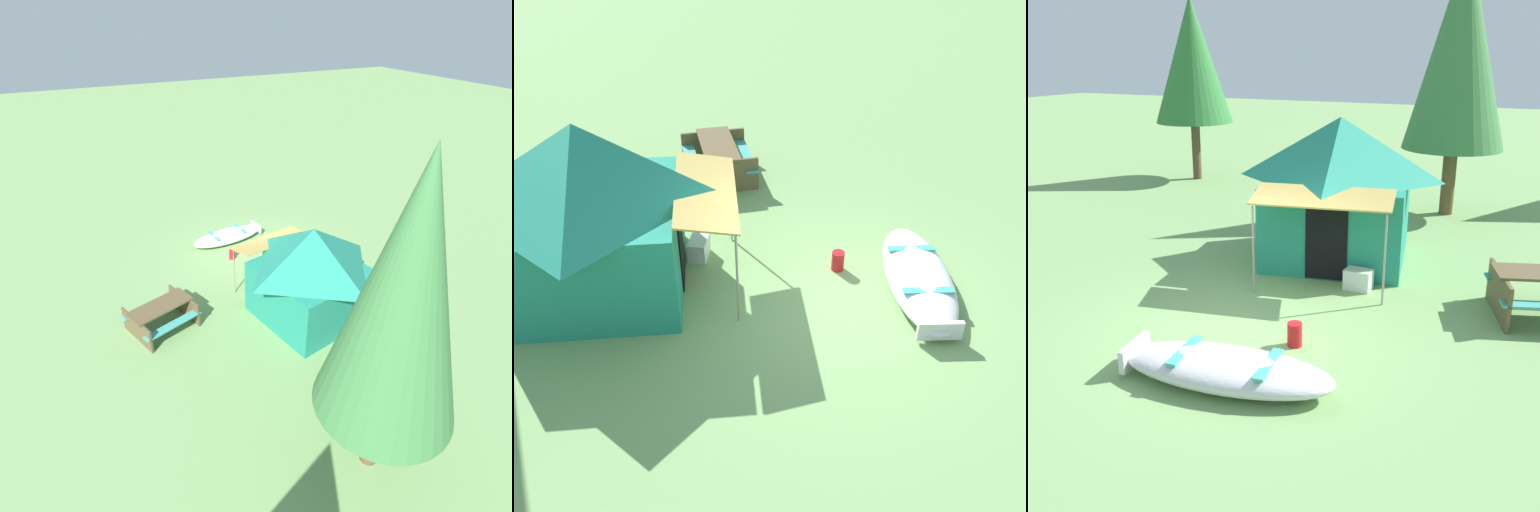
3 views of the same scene
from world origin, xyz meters
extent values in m
plane|color=#78A260|center=(0.00, 0.00, 0.00)|extent=(80.00, 80.00, 0.00)
ellipsoid|color=silver|center=(0.49, -1.46, 0.20)|extent=(2.93, 1.36, 0.41)
ellipsoid|color=#4A494B|center=(0.49, -1.46, 0.24)|extent=(2.69, 1.21, 0.15)
cube|color=#3FB19A|center=(1.05, -1.39, 0.37)|extent=(0.23, 0.80, 0.04)
cube|color=#3FB19A|center=(-0.08, -1.53, 0.37)|extent=(0.23, 0.80, 0.04)
cube|color=silver|center=(-0.81, -1.61, 0.22)|extent=(0.16, 0.67, 0.31)
cube|color=#228870|center=(0.11, 3.67, 0.81)|extent=(3.07, 3.07, 1.62)
pyramid|color=#228870|center=(0.11, 3.67, 2.21)|extent=(3.32, 3.32, 1.18)
cube|color=black|center=(0.35, 2.37, 0.68)|extent=(0.75, 0.17, 1.30)
cube|color=tan|center=(0.44, 1.93, 1.67)|extent=(2.50, 1.35, 0.19)
cylinder|color=gray|center=(1.60, 1.75, 0.77)|extent=(0.04, 0.04, 1.54)
cylinder|color=gray|center=(-0.58, 1.34, 0.77)|extent=(0.04, 0.04, 1.54)
cube|color=brown|center=(4.09, 2.37, 0.74)|extent=(1.87, 1.22, 0.04)
cube|color=teal|center=(3.91, 2.92, 0.44)|extent=(1.73, 0.78, 0.04)
cube|color=teal|center=(4.27, 1.82, 0.44)|extent=(1.73, 0.78, 0.04)
cube|color=brown|center=(4.82, 2.60, 0.36)|extent=(0.49, 1.36, 0.72)
cube|color=brown|center=(3.36, 2.13, 0.36)|extent=(0.49, 1.36, 0.72)
cube|color=silver|center=(1.02, 2.24, 0.18)|extent=(0.48, 0.33, 0.36)
cylinder|color=red|center=(0.86, -0.17, 0.17)|extent=(0.27, 0.27, 0.35)
camera|label=1|loc=(5.74, 11.67, 7.82)|focal=29.33mm
camera|label=2|loc=(-7.23, 0.29, 5.97)|focal=41.08mm
camera|label=3|loc=(3.89, -7.12, 3.98)|focal=41.67mm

